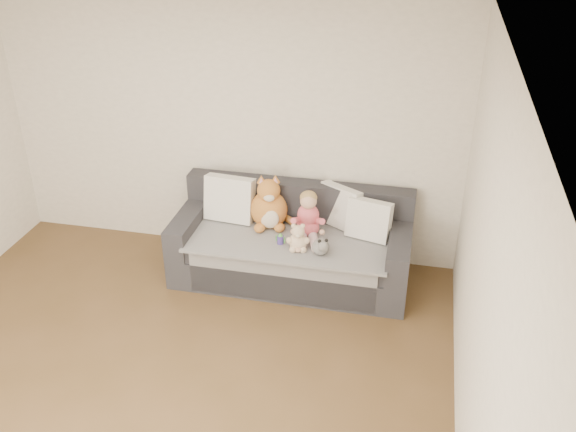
% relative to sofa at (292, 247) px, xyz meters
% --- Properties ---
extents(room_shell, '(5.00, 5.00, 5.00)m').
position_rel_sofa_xyz_m(room_shell, '(-0.72, -1.64, 0.99)').
color(room_shell, brown).
rests_on(room_shell, ground).
extents(sofa, '(2.20, 0.94, 0.85)m').
position_rel_sofa_xyz_m(sofa, '(0.00, 0.00, 0.00)').
color(sofa, '#29292E').
rests_on(sofa, ground).
extents(cushion_left, '(0.49, 0.26, 0.45)m').
position_rel_sofa_xyz_m(cushion_left, '(-0.64, 0.13, 0.38)').
color(cushion_left, white).
rests_on(cushion_left, sofa).
extents(cushion_right_back, '(0.46, 0.38, 0.40)m').
position_rel_sofa_xyz_m(cushion_right_back, '(0.40, 0.25, 0.36)').
color(cushion_right_back, white).
rests_on(cushion_right_back, sofa).
extents(cushion_right_front, '(0.44, 0.27, 0.38)m').
position_rel_sofa_xyz_m(cushion_right_front, '(0.70, 0.07, 0.35)').
color(cushion_right_front, white).
rests_on(cushion_right_front, sofa).
extents(toddler, '(0.32, 0.46, 0.45)m').
position_rel_sofa_xyz_m(toddler, '(0.15, -0.04, 0.35)').
color(toddler, '#D94C77').
rests_on(toddler, sofa).
extents(plush_cat, '(0.44, 0.42, 0.54)m').
position_rel_sofa_xyz_m(plush_cat, '(-0.24, 0.09, 0.36)').
color(plush_cat, '#AF6627').
rests_on(plush_cat, sofa).
extents(teddy_bear, '(0.21, 0.16, 0.27)m').
position_rel_sofa_xyz_m(teddy_bear, '(0.11, -0.29, 0.27)').
color(teddy_bear, '#D0B790').
rests_on(teddy_bear, sofa).
extents(plush_cow, '(0.16, 0.23, 0.19)m').
position_rel_sofa_xyz_m(plush_cow, '(0.32, -0.31, 0.24)').
color(plush_cow, white).
rests_on(plush_cow, sofa).
extents(sippy_cup, '(0.10, 0.08, 0.11)m').
position_rel_sofa_xyz_m(sippy_cup, '(-0.06, -0.22, 0.22)').
color(sippy_cup, '#493695').
rests_on(sippy_cup, sofa).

